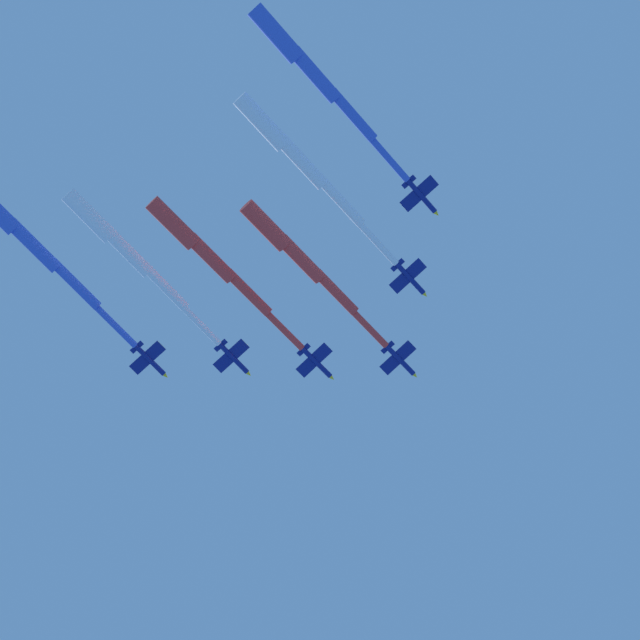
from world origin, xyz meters
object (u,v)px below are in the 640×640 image
Objects in this scene: jet_port_inner at (211,259)px; jet_port_outer at (33,246)px; jet_starboard_inner at (301,162)px; jet_starboard_mid at (315,76)px; jet_port_mid at (128,252)px; jet_lead at (302,260)px.

jet_port_inner is 37.17m from jet_port_outer.
jet_starboard_inner reaches higher than jet_starboard_mid.
jet_port_inner is at bearing 158.53° from jet_port_mid.
jet_starboard_mid is at bearing 75.47° from jet_starboard_inner.
jet_port_inner is at bearing -70.04° from jet_starboard_inner.
jet_port_outer reaches higher than jet_lead.
jet_starboard_mid reaches higher than jet_lead.
jet_lead is 0.97× the size of jet_port_inner.
jet_lead is 37.69m from jet_starboard_mid.
jet_port_inner is 27.22m from jet_starboard_inner.
jet_lead is at bearing 158.23° from jet_port_inner.
jet_starboard_mid is (-4.84, 42.48, 1.48)m from jet_port_inner.
jet_starboard_inner is 1.05× the size of jet_port_mid.
jet_starboard_mid is at bearing 113.49° from jet_port_mid.
jet_port_outer is at bearing -20.01° from jet_port_inner.
jet_starboard_mid is (12.47, 35.57, 0.34)m from jet_lead.
jet_starboard_mid is at bearing 125.74° from jet_port_outer.
jet_port_outer is (34.87, -12.70, 1.99)m from jet_port_inner.
jet_port_mid is at bearing -51.20° from jet_starboard_inner.
jet_port_mid reaches higher than jet_port_inner.
jet_starboard_mid is (4.41, 17.00, -1.06)m from jet_starboard_inner.
jet_port_inner is 0.94× the size of jet_port_outer.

